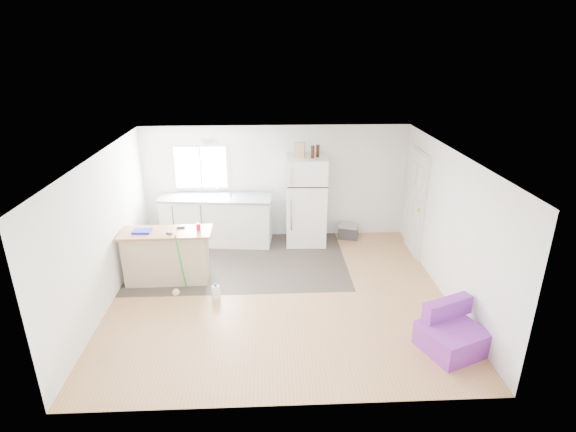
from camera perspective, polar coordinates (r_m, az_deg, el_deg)
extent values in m
cube|color=#AD7A48|center=(7.70, -1.05, -9.86)|extent=(5.50, 5.00, 0.01)
cube|color=white|center=(6.77, -1.19, 7.81)|extent=(5.50, 5.00, 0.01)
cube|color=white|center=(9.50, -1.55, 4.30)|extent=(5.50, 0.01, 2.40)
cube|color=white|center=(4.95, -0.27, -12.93)|extent=(5.50, 0.01, 2.40)
cube|color=white|center=(7.60, -22.33, -1.84)|extent=(0.01, 5.00, 2.40)
cube|color=white|center=(7.72, 19.74, -1.11)|extent=(0.01, 5.00, 2.40)
cube|color=#352E28|center=(8.81, -6.04, -5.67)|extent=(4.05, 2.50, 0.00)
cube|color=white|center=(9.50, -11.01, 6.10)|extent=(1.18, 0.04, 0.98)
cube|color=white|center=(9.48, -11.03, 6.07)|extent=(1.05, 0.01, 0.85)
cube|color=white|center=(9.47, -11.03, 6.06)|extent=(0.03, 0.02, 0.85)
cube|color=white|center=(9.13, 15.94, 1.51)|extent=(0.05, 0.82, 2.03)
cube|color=white|center=(9.13, 16.00, 1.54)|extent=(0.03, 0.92, 2.10)
sphere|color=gold|center=(8.83, 16.27, 0.71)|extent=(0.07, 0.07, 0.07)
cylinder|color=white|center=(8.02, -10.15, 9.33)|extent=(0.30, 0.30, 0.07)
cube|color=white|center=(9.46, -8.96, -0.60)|extent=(2.28, 0.89, 0.98)
cube|color=gray|center=(9.29, -9.14, 2.33)|extent=(2.35, 0.94, 0.04)
cube|color=silver|center=(9.26, -9.16, 2.26)|extent=(0.66, 0.53, 0.07)
cube|color=#C5AD8E|center=(8.16, -15.12, -5.09)|extent=(1.42, 0.53, 0.91)
cube|color=#A06D44|center=(7.96, -15.26, -2.02)|extent=(1.56, 0.62, 0.04)
cube|color=white|center=(9.24, 2.30, 1.96)|extent=(0.84, 0.79, 1.84)
cube|color=black|center=(8.75, 2.55, 3.62)|extent=(0.81, 0.04, 0.02)
cube|color=silver|center=(8.66, 0.43, 5.09)|extent=(0.03, 0.02, 0.33)
cube|color=silver|center=(8.92, 0.42, 0.10)|extent=(0.03, 0.02, 0.64)
cube|color=#313134|center=(9.76, 7.62, -2.09)|extent=(0.46, 0.37, 0.26)
cube|color=gray|center=(9.70, 7.67, -1.23)|extent=(0.48, 0.39, 0.05)
cube|color=purple|center=(6.76, 20.09, -14.41)|extent=(0.98, 0.96, 0.36)
cube|color=purple|center=(6.79, 19.59, -10.95)|extent=(0.78, 0.46, 0.27)
cube|color=white|center=(7.61, -9.13, -9.52)|extent=(0.15, 0.13, 0.23)
cylinder|color=blue|center=(7.54, -9.19, -8.63)|extent=(0.06, 0.06, 0.04)
cylinder|color=green|center=(7.68, -13.47, -5.66)|extent=(0.08, 0.30, 1.08)
sphere|color=beige|center=(7.86, -14.04, -9.39)|extent=(0.12, 0.12, 0.12)
cylinder|color=red|center=(7.86, -11.32, -1.34)|extent=(0.09, 0.09, 0.12)
cube|color=#1316BB|center=(8.03, -18.04, -1.83)|extent=(0.31, 0.23, 0.04)
cube|color=black|center=(8.02, -13.47, -1.40)|extent=(0.15, 0.07, 0.03)
cube|color=black|center=(7.81, -14.86, -2.17)|extent=(0.11, 0.08, 0.03)
cube|color=tan|center=(8.91, 1.49, 8.37)|extent=(0.22, 0.14, 0.30)
cylinder|color=#351709|center=(8.87, 3.14, 8.14)|extent=(0.07, 0.07, 0.25)
cylinder|color=#351709|center=(8.96, 3.80, 8.25)|extent=(0.09, 0.09, 0.25)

